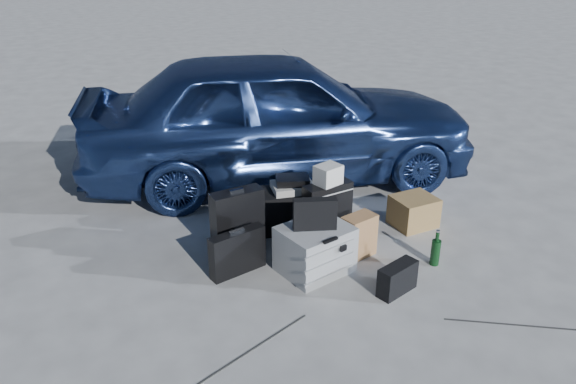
% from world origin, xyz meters
% --- Properties ---
extents(ground, '(60.00, 60.00, 0.00)m').
position_xyz_m(ground, '(0.00, 0.00, 0.00)').
color(ground, '#B5B5B0').
rests_on(ground, ground).
extents(car, '(4.69, 2.92, 1.49)m').
position_xyz_m(car, '(0.35, 2.26, 0.75)').
color(car, navy).
rests_on(car, ground).
extents(pelican_case, '(0.63, 0.55, 0.41)m').
position_xyz_m(pelican_case, '(-0.28, 0.29, 0.20)').
color(pelican_case, '#A4A8AA').
rests_on(pelican_case, ground).
extents(laptop_bag, '(0.36, 0.22, 0.27)m').
position_xyz_m(laptop_bag, '(-0.29, 0.29, 0.54)').
color(laptop_bag, black).
rests_on(laptop_bag, pelican_case).
extents(briefcase, '(0.51, 0.19, 0.39)m').
position_xyz_m(briefcase, '(-0.88, 0.56, 0.19)').
color(briefcase, black).
rests_on(briefcase, ground).
extents(suitcase_left, '(0.47, 0.19, 0.60)m').
position_xyz_m(suitcase_left, '(-0.74, 0.86, 0.30)').
color(suitcase_left, black).
rests_on(suitcase_left, ground).
extents(suitcase_right, '(0.47, 0.20, 0.55)m').
position_xyz_m(suitcase_right, '(0.10, 0.73, 0.28)').
color(suitcase_right, black).
rests_on(suitcase_right, ground).
extents(white_carton, '(0.26, 0.23, 0.18)m').
position_xyz_m(white_carton, '(0.10, 0.74, 0.64)').
color(white_carton, silver).
rests_on(white_carton, suitcase_right).
extents(duffel_bag, '(0.86, 0.51, 0.40)m').
position_xyz_m(duffel_bag, '(-0.09, 1.07, 0.20)').
color(duffel_bag, black).
rests_on(duffel_bag, ground).
extents(flat_box_white, '(0.44, 0.37, 0.07)m').
position_xyz_m(flat_box_white, '(-0.09, 1.05, 0.43)').
color(flat_box_white, silver).
rests_on(flat_box_white, duffel_bag).
extents(flat_box_black, '(0.37, 0.32, 0.07)m').
position_xyz_m(flat_box_black, '(-0.09, 1.06, 0.50)').
color(flat_box_black, black).
rests_on(flat_box_black, flat_box_white).
extents(kraft_bag, '(0.32, 0.23, 0.39)m').
position_xyz_m(kraft_bag, '(0.19, 0.33, 0.20)').
color(kraft_bag, '#A77148').
rests_on(kraft_bag, ground).
extents(cardboard_box, '(0.40, 0.35, 0.30)m').
position_xyz_m(cardboard_box, '(0.99, 0.56, 0.15)').
color(cardboard_box, olive).
rests_on(cardboard_box, ground).
extents(messenger_bag, '(0.38, 0.22, 0.25)m').
position_xyz_m(messenger_bag, '(0.14, -0.29, 0.13)').
color(messenger_bag, black).
rests_on(messenger_bag, ground).
extents(green_bottle, '(0.10, 0.10, 0.32)m').
position_xyz_m(green_bottle, '(0.69, -0.11, 0.16)').
color(green_bottle, black).
rests_on(green_bottle, ground).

